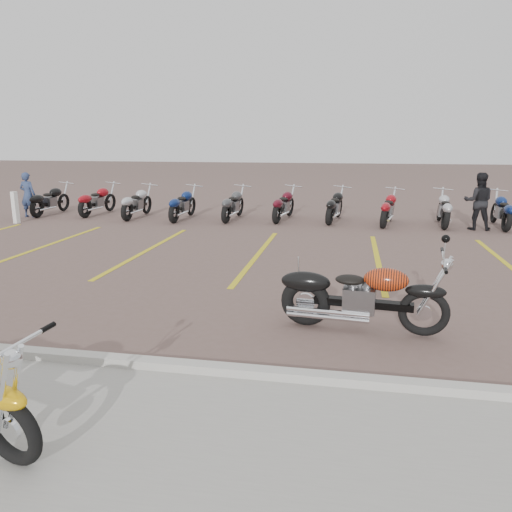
{
  "coord_description": "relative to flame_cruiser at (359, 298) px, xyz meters",
  "views": [
    {
      "loc": [
        2.02,
        -7.04,
        2.61
      ],
      "look_at": [
        0.57,
        0.74,
        0.75
      ],
      "focal_mm": 35.0,
      "sensor_mm": 36.0,
      "label": 1
    }
  ],
  "objects": [
    {
      "name": "bg_bike_row",
      "position": [
        -2.31,
        9.22,
        0.08
      ],
      "size": [
        17.35,
        2.06,
        1.1
      ],
      "color": "black",
      "rests_on": "ground"
    },
    {
      "name": "flame_cruiser",
      "position": [
        0.0,
        0.0,
        0.0
      ],
      "size": [
        2.29,
        0.43,
        0.94
      ],
      "rotation": [
        0.1,
        0.0,
        -0.1
      ],
      "color": "black",
      "rests_on": "ground"
    },
    {
      "name": "person_a",
      "position": [
        -10.95,
        8.55,
        0.29
      ],
      "size": [
        0.56,
        0.38,
        1.52
      ],
      "primitive_type": "imported",
      "rotation": [
        0.0,
        0.0,
        3.12
      ],
      "color": "navy",
      "rests_on": "ground"
    },
    {
      "name": "ground",
      "position": [
        -2.21,
        0.33,
        -0.47
      ],
      "size": [
        100.0,
        100.0,
        0.0
      ],
      "primitive_type": "plane",
      "color": "brown",
      "rests_on": "ground"
    },
    {
      "name": "parking_stripes",
      "position": [
        -2.21,
        4.33,
        -0.47
      ],
      "size": [
        38.0,
        5.5,
        0.01
      ],
      "primitive_type": null,
      "color": "gold",
      "rests_on": "ground"
    },
    {
      "name": "person_b",
      "position": [
        3.53,
        8.76,
        0.37
      ],
      "size": [
        0.88,
        0.72,
        1.67
      ],
      "primitive_type": "imported",
      "rotation": [
        0.0,
        0.0,
        3.03
      ],
      "color": "black",
      "rests_on": "ground"
    },
    {
      "name": "bollard",
      "position": [
        -10.58,
        7.33,
        0.03
      ],
      "size": [
        0.18,
        0.18,
        1.0
      ],
      "primitive_type": "cube",
      "rotation": [
        0.0,
        0.0,
        -0.19
      ],
      "color": "silver",
      "rests_on": "ground"
    },
    {
      "name": "curb",
      "position": [
        -2.21,
        -1.67,
        -0.41
      ],
      "size": [
        60.0,
        0.18,
        0.12
      ],
      "primitive_type": "cube",
      "color": "#ADAAA3",
      "rests_on": "ground"
    }
  ]
}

